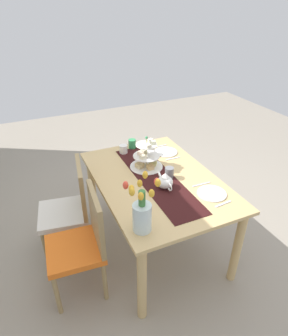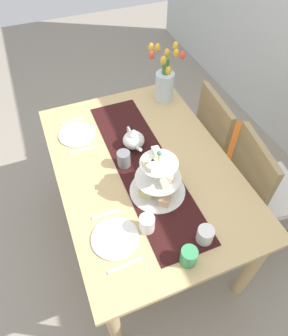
{
  "view_description": "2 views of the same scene",
  "coord_description": "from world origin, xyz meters",
  "px_view_note": "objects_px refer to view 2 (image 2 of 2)",
  "views": [
    {
      "loc": [
        -1.88,
        0.96,
        2.11
      ],
      "look_at": [
        0.09,
        0.07,
        0.83
      ],
      "focal_mm": 31.06,
      "sensor_mm": 36.0,
      "label": 1
    },
    {
      "loc": [
        1.08,
        -0.43,
        2.08
      ],
      "look_at": [
        0.08,
        -0.03,
        0.83
      ],
      "focal_mm": 32.45,
      "sensor_mm": 36.0,
      "label": 2
    }
  ],
  "objects_px": {
    "chair_left": "(223,141)",
    "chair_right": "(260,187)",
    "fork_right": "(106,214)",
    "mug_white_text": "(147,224)",
    "tulip_vase": "(165,81)",
    "mug_orange": "(189,256)",
    "dinner_plate_left": "(77,134)",
    "dinner_plate_right": "(115,238)",
    "tiered_cake_stand": "(158,181)",
    "teapot": "(134,139)",
    "knife_left": "(83,150)",
    "fork_left": "(72,121)",
    "cream_jug": "(205,235)",
    "knife_right": "(125,265)",
    "dining_table": "(144,177)",
    "mug_grey": "(124,159)"
  },
  "relations": [
    {
      "from": "dining_table",
      "to": "cream_jug",
      "type": "distance_m",
      "value": 0.58
    },
    {
      "from": "tiered_cake_stand",
      "to": "tulip_vase",
      "type": "height_order",
      "value": "tulip_vase"
    },
    {
      "from": "knife_right",
      "to": "mug_white_text",
      "type": "relative_size",
      "value": 1.79
    },
    {
      "from": "chair_right",
      "to": "knife_left",
      "type": "height_order",
      "value": "chair_right"
    },
    {
      "from": "chair_left",
      "to": "tulip_vase",
      "type": "bearing_deg",
      "value": -132.66
    },
    {
      "from": "chair_right",
      "to": "dinner_plate_right",
      "type": "height_order",
      "value": "chair_right"
    },
    {
      "from": "mug_white_text",
      "to": "dinner_plate_right",
      "type": "bearing_deg",
      "value": -92.67
    },
    {
      "from": "dining_table",
      "to": "chair_left",
      "type": "distance_m",
      "value": 0.76
    },
    {
      "from": "tiered_cake_stand",
      "to": "mug_orange",
      "type": "bearing_deg",
      "value": -3.7
    },
    {
      "from": "chair_left",
      "to": "mug_grey",
      "type": "relative_size",
      "value": 9.58
    },
    {
      "from": "dining_table",
      "to": "cream_jug",
      "type": "bearing_deg",
      "value": 9.64
    },
    {
      "from": "knife_left",
      "to": "mug_white_text",
      "type": "height_order",
      "value": "mug_white_text"
    },
    {
      "from": "tulip_vase",
      "to": "mug_white_text",
      "type": "xyz_separation_m",
      "value": [
        0.93,
        -0.51,
        -0.1
      ]
    },
    {
      "from": "tulip_vase",
      "to": "tiered_cake_stand",
      "type": "bearing_deg",
      "value": -26.51
    },
    {
      "from": "tiered_cake_stand",
      "to": "teapot",
      "type": "height_order",
      "value": "tiered_cake_stand"
    },
    {
      "from": "dinner_plate_left",
      "to": "chair_left",
      "type": "bearing_deg",
      "value": 80.03
    },
    {
      "from": "knife_left",
      "to": "dinner_plate_right",
      "type": "bearing_deg",
      "value": 0.0
    },
    {
      "from": "tiered_cake_stand",
      "to": "chair_left",
      "type": "bearing_deg",
      "value": 120.15
    },
    {
      "from": "dining_table",
      "to": "mug_white_text",
      "type": "bearing_deg",
      "value": -19.41
    },
    {
      "from": "chair_left",
      "to": "fork_right",
      "type": "bearing_deg",
      "value": -65.92
    },
    {
      "from": "mug_grey",
      "to": "mug_white_text",
      "type": "relative_size",
      "value": 1.0
    },
    {
      "from": "tulip_vase",
      "to": "knife_left",
      "type": "bearing_deg",
      "value": -66.52
    },
    {
      "from": "fork_left",
      "to": "cream_jug",
      "type": "bearing_deg",
      "value": 19.87
    },
    {
      "from": "chair_left",
      "to": "chair_right",
      "type": "distance_m",
      "value": 0.46
    },
    {
      "from": "dinner_plate_left",
      "to": "dinner_plate_right",
      "type": "height_order",
      "value": "same"
    },
    {
      "from": "fork_right",
      "to": "mug_orange",
      "type": "relative_size",
      "value": 1.58
    },
    {
      "from": "chair_right",
      "to": "knife_right",
      "type": "relative_size",
      "value": 5.35
    },
    {
      "from": "dining_table",
      "to": "knife_left",
      "type": "bearing_deg",
      "value": -129.55
    },
    {
      "from": "cream_jug",
      "to": "fork_left",
      "type": "distance_m",
      "value": 1.15
    },
    {
      "from": "chair_left",
      "to": "mug_grey",
      "type": "xyz_separation_m",
      "value": [
        0.17,
        -0.82,
        0.31
      ]
    },
    {
      "from": "knife_right",
      "to": "mug_orange",
      "type": "distance_m",
      "value": 0.29
    },
    {
      "from": "cream_jug",
      "to": "dinner_plate_left",
      "type": "xyz_separation_m",
      "value": [
        -0.94,
        -0.39,
        -0.04
      ]
    },
    {
      "from": "chair_left",
      "to": "dinner_plate_right",
      "type": "height_order",
      "value": "chair_left"
    },
    {
      "from": "chair_right",
      "to": "tiered_cake_stand",
      "type": "xyz_separation_m",
      "value": [
        -0.05,
        -0.72,
        0.35
      ]
    },
    {
      "from": "fork_right",
      "to": "knife_left",
      "type": "bearing_deg",
      "value": 180.0
    },
    {
      "from": "tulip_vase",
      "to": "mug_grey",
      "type": "height_order",
      "value": "tulip_vase"
    },
    {
      "from": "teapot",
      "to": "tiered_cake_stand",
      "type": "bearing_deg",
      "value": -0.38
    },
    {
      "from": "fork_left",
      "to": "knife_right",
      "type": "relative_size",
      "value": 0.88
    },
    {
      "from": "chair_right",
      "to": "teapot",
      "type": "distance_m",
      "value": 0.89
    },
    {
      "from": "chair_right",
      "to": "dinner_plate_right",
      "type": "bearing_deg",
      "value": -82.4
    },
    {
      "from": "tulip_vase",
      "to": "mug_orange",
      "type": "xyz_separation_m",
      "value": [
        1.15,
        -0.4,
        -0.1
      ]
    },
    {
      "from": "tiered_cake_stand",
      "to": "mug_grey",
      "type": "relative_size",
      "value": 3.2
    },
    {
      "from": "mug_white_text",
      "to": "chair_right",
      "type": "bearing_deg",
      "value": 99.48
    },
    {
      "from": "knife_right",
      "to": "teapot",
      "type": "bearing_deg",
      "value": 156.72
    },
    {
      "from": "fork_right",
      "to": "mug_white_text",
      "type": "distance_m",
      "value": 0.23
    },
    {
      "from": "fork_left",
      "to": "mug_grey",
      "type": "xyz_separation_m",
      "value": [
        0.49,
        0.19,
        0.05
      ]
    },
    {
      "from": "dining_table",
      "to": "dinner_plate_right",
      "type": "height_order",
      "value": "dinner_plate_right"
    },
    {
      "from": "teapot",
      "to": "dinner_plate_right",
      "type": "xyz_separation_m",
      "value": [
        0.55,
        -0.3,
        -0.05
      ]
    },
    {
      "from": "tiered_cake_stand",
      "to": "fork_right",
      "type": "bearing_deg",
      "value": -83.08
    },
    {
      "from": "dinner_plate_left",
      "to": "cream_jug",
      "type": "bearing_deg",
      "value": 22.65
    }
  ]
}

